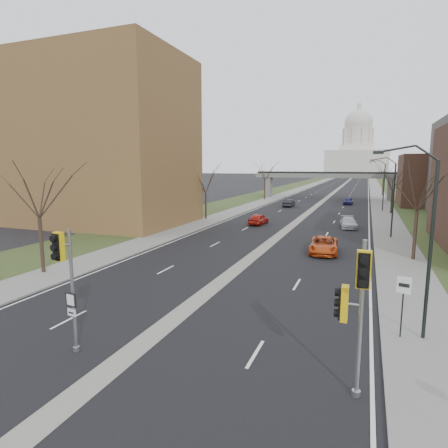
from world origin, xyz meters
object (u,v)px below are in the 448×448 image
Objects in this scene: speed_limit_sign at (403,296)px; car_left_far at (289,203)px; signal_pole_median at (65,269)px; car_right_far at (348,201)px; car_right_near at (324,245)px; car_left_near at (259,219)px; car_right_mid at (349,223)px; signal_pole_right at (355,297)px.

car_left_far is (-15.69, 53.69, -1.36)m from speed_limit_sign.
signal_pole_median is 69.33m from car_right_far.
car_left_far is 38.76m from car_right_near.
speed_limit_sign is 0.54× the size of car_right_near.
car_left_near is (-2.11, 36.95, -2.95)m from signal_pole_median.
car_right_near is at bearing 108.35° from car_left_far.
signal_pole_median is 1.00× the size of car_right_near.
signal_pole_median is 60.29m from car_left_far.
car_right_far is (10.48, 8.64, -0.03)m from car_left_far.
car_left_near reaches higher than car_right_far.
car_left_near is 1.00× the size of car_left_far.
car_right_far is (-1.48, 30.46, 0.02)m from car_right_mid.
signal_pole_median is 11.23m from signal_pole_right.
signal_pole_median is 1.29× the size of car_right_far.
speed_limit_sign is at bearing -76.53° from car_right_near.
speed_limit_sign reaches higher than car_right_far.
signal_pole_right is 1.93× the size of speed_limit_sign.
car_left_near is 17.33m from car_right_near.
signal_pole_right is 1.18× the size of car_right_mid.
speed_limit_sign is (13.15, 6.48, -1.61)m from signal_pole_median.
car_right_far is (-5.21, 62.33, -1.39)m from speed_limit_sign.
speed_limit_sign reaches higher than car_right_mid.
car_right_mid is (-3.73, 31.86, -1.41)m from speed_limit_sign.
car_left_near is at bearing 109.84° from signal_pole_right.
car_left_far is 1.07× the size of car_right_far.
signal_pole_median is 1.21× the size of car_left_near.
car_right_mid is (11.96, -21.82, -0.05)m from car_left_far.
signal_pole_right reaches higher than car_right_near.
car_left_near is at bearing 100.73° from signal_pole_median.
car_left_far is (-0.43, 23.22, -0.02)m from car_left_near.
car_left_near is 33.41m from car_right_far.
car_left_far is (-2.54, 60.16, -2.97)m from signal_pole_median.
signal_pole_right reaches higher than speed_limit_sign.
car_left_far is at bearing 101.69° from car_right_near.
signal_pole_right is at bearing -83.57° from car_right_far.
signal_pole_right is 1.04× the size of car_right_near.
speed_limit_sign is 0.61× the size of car_right_mid.
speed_limit_sign is 62.56m from car_right_far.
signal_pole_median is at bearing -175.31° from signal_pole_right.
car_left_near is (-15.26, 30.47, -1.34)m from speed_limit_sign.
car_right_near is (-5.17, 16.38, -1.35)m from speed_limit_sign.
car_right_far reaches higher than car_right_mid.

